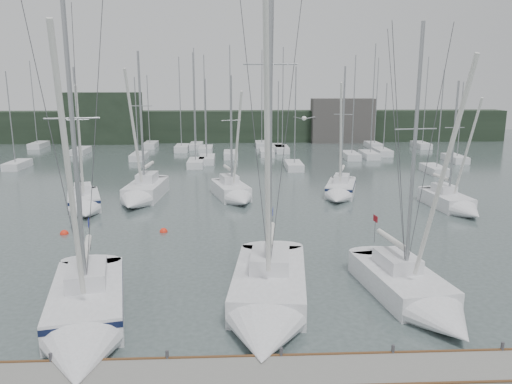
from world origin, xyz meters
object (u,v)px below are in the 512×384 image
sailboat_mid_a (84,204)px  sailboat_near_left (85,319)px  sailboat_mid_e (455,205)px  buoy_c (64,234)px  sailboat_near_center (267,304)px  buoy_a (164,232)px  sailboat_mid_d (340,191)px  sailboat_near_right (420,298)px  sailboat_mid_b (141,195)px  sailboat_mid_c (235,194)px

sailboat_mid_a → sailboat_near_left: bearing=-91.6°
sailboat_near_left → sailboat_mid_a: sailboat_near_left is taller
sailboat_mid_e → buoy_c: bearing=-177.0°
sailboat_near_center → buoy_a: 13.91m
sailboat_mid_e → buoy_c: (-28.22, -4.55, -0.52)m
sailboat_mid_d → buoy_c: bearing=-137.9°
sailboat_near_left → sailboat_near_right: 14.19m
sailboat_mid_d → sailboat_mid_e: size_ratio=1.11×
buoy_a → buoy_c: buoy_c is taller
sailboat_mid_b → sailboat_near_right: bearing=-47.5°
sailboat_mid_a → sailboat_mid_b: bearing=18.2°
sailboat_near_left → buoy_c: size_ratio=25.91×
sailboat_mid_d → sailboat_mid_e: (7.91, -5.03, -0.02)m
sailboat_near_right → buoy_a: size_ratio=24.89×
sailboat_near_center → sailboat_near_right: sailboat_near_center is taller
sailboat_mid_b → buoy_c: size_ratio=23.63×
sailboat_mid_b → sailboat_mid_e: sailboat_mid_b is taller
sailboat_near_left → sailboat_mid_e: size_ratio=1.35×
sailboat_mid_e → sailboat_mid_c: bearing=159.6°
sailboat_near_left → sailboat_mid_d: (15.12, 23.00, -0.07)m
sailboat_mid_e → sailboat_mid_d: bearing=141.3°
sailboat_mid_b → sailboat_mid_e: bearing=-4.6°
sailboat_near_center → sailboat_near_right: (6.75, 0.39, -0.06)m
sailboat_mid_a → sailboat_mid_d: bearing=-7.7°
sailboat_mid_b → sailboat_mid_d: (16.81, 0.84, -0.08)m
sailboat_mid_c → buoy_c: (-11.27, -8.84, -0.57)m
sailboat_mid_b → buoy_c: bearing=-106.7°
sailboat_mid_a → sailboat_mid_d: sailboat_mid_d is taller
sailboat_mid_d → buoy_c: 22.47m
buoy_a → sailboat_mid_d: bearing=34.2°
sailboat_mid_d → buoy_a: size_ratio=22.08×
sailboat_near_center → sailboat_mid_b: bearing=119.9°
sailboat_near_center → sailboat_near_right: size_ratio=1.35×
sailboat_mid_d → sailboat_near_left: bearing=-106.5°
sailboat_near_right → sailboat_mid_c: size_ratio=1.21×
sailboat_mid_b → sailboat_mid_c: sailboat_mid_b is taller
sailboat_mid_e → buoy_c: size_ratio=19.19×
buoy_c → sailboat_mid_c: bearing=38.1°
sailboat_near_left → sailboat_mid_e: 29.21m
sailboat_near_center → sailboat_mid_d: 23.24m
sailboat_mid_b → sailboat_mid_e: 25.08m
sailboat_near_center → sailboat_near_right: 6.76m
sailboat_near_center → sailboat_mid_d: (7.76, 21.91, -0.05)m
sailboat_mid_c → buoy_c: size_ratio=19.96×
sailboat_mid_a → buoy_c: bearing=-104.1°
sailboat_mid_b → buoy_a: sailboat_mid_b is taller
sailboat_mid_c → sailboat_mid_d: (9.05, 0.74, -0.03)m
sailboat_mid_a → buoy_a: sailboat_mid_a is taller
sailboat_mid_a → sailboat_mid_c: bearing=-3.7°
sailboat_near_left → sailboat_mid_b: sailboat_near_left is taller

